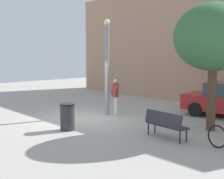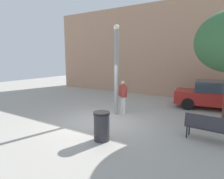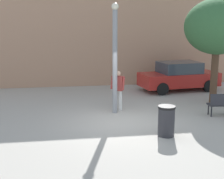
{
  "view_description": "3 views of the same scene",
  "coord_description": "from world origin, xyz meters",
  "px_view_note": "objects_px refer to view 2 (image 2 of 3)",
  "views": [
    {
      "loc": [
        11.03,
        -8.06,
        2.93
      ],
      "look_at": [
        0.64,
        1.09,
        1.28
      ],
      "focal_mm": 51.18,
      "sensor_mm": 36.0,
      "label": 1
    },
    {
      "loc": [
        4.83,
        -6.76,
        2.83
      ],
      "look_at": [
        -0.23,
        1.29,
        1.25
      ],
      "focal_mm": 31.07,
      "sensor_mm": 36.0,
      "label": 2
    },
    {
      "loc": [
        -2.15,
        -11.28,
        3.68
      ],
      "look_at": [
        -0.15,
        1.51,
        0.95
      ],
      "focal_mm": 51.98,
      "sensor_mm": 36.0,
      "label": 3
    }
  ],
  "objects_px": {
    "lamppost": "(116,68)",
    "trash_bin": "(102,126)",
    "park_bench": "(210,127)",
    "parked_car_red": "(215,95)",
    "person_by_lamppost": "(123,95)"
  },
  "relations": [
    {
      "from": "lamppost",
      "to": "trash_bin",
      "type": "bearing_deg",
      "value": -67.91
    },
    {
      "from": "park_bench",
      "to": "parked_car_red",
      "type": "relative_size",
      "value": 0.37
    },
    {
      "from": "lamppost",
      "to": "person_by_lamppost",
      "type": "height_order",
      "value": "lamppost"
    },
    {
      "from": "lamppost",
      "to": "park_bench",
      "type": "relative_size",
      "value": 2.68
    },
    {
      "from": "person_by_lamppost",
      "to": "trash_bin",
      "type": "bearing_deg",
      "value": -73.01
    },
    {
      "from": "park_bench",
      "to": "trash_bin",
      "type": "distance_m",
      "value": 3.65
    },
    {
      "from": "park_bench",
      "to": "trash_bin",
      "type": "xyz_separation_m",
      "value": [
        -3.16,
        -1.82,
        -0.04
      ]
    },
    {
      "from": "lamppost",
      "to": "person_by_lamppost",
      "type": "distance_m",
      "value": 1.41
    },
    {
      "from": "lamppost",
      "to": "person_by_lamppost",
      "type": "xyz_separation_m",
      "value": [
        0.19,
        0.35,
        -1.35
      ]
    },
    {
      "from": "person_by_lamppost",
      "to": "trash_bin",
      "type": "height_order",
      "value": "person_by_lamppost"
    },
    {
      "from": "park_bench",
      "to": "parked_car_red",
      "type": "distance_m",
      "value": 4.94
    },
    {
      "from": "person_by_lamppost",
      "to": "park_bench",
      "type": "height_order",
      "value": "person_by_lamppost"
    },
    {
      "from": "lamppost",
      "to": "trash_bin",
      "type": "xyz_separation_m",
      "value": [
        1.21,
        -2.97,
        -1.81
      ]
    },
    {
      "from": "trash_bin",
      "to": "lamppost",
      "type": "bearing_deg",
      "value": 112.09
    },
    {
      "from": "lamppost",
      "to": "trash_bin",
      "type": "height_order",
      "value": "lamppost"
    }
  ]
}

